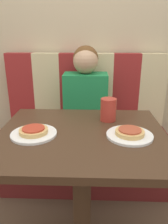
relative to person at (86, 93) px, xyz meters
name	(u,v)px	position (x,y,z in m)	size (l,w,h in m)	color
wall_back	(87,24)	(0.00, 0.30, 0.50)	(7.00, 0.05, 2.60)	#C6B28E
booth_seat	(85,157)	(0.00, 0.00, -0.57)	(1.33, 0.50, 0.46)	#5B1919
booth_backrest	(86,90)	(0.00, 0.20, -0.03)	(1.33, 0.09, 0.62)	maroon
dining_table	(82,154)	(0.00, -0.65, -0.15)	(0.83, 0.71, 0.77)	#422B1C
person	(86,93)	(0.00, 0.00, 0.00)	(0.33, 0.22, 0.68)	#1E8447
plate_left	(34,134)	(-0.23, -0.68, -0.03)	(0.22, 0.22, 0.01)	white
plate_right	(130,135)	(0.23, -0.68, -0.03)	(0.22, 0.22, 0.01)	white
pizza_left	(34,130)	(-0.23, -0.68, -0.01)	(0.14, 0.14, 0.03)	tan
pizza_right	(130,132)	(0.23, -0.68, -0.01)	(0.14, 0.14, 0.03)	tan
drinking_cup	(108,110)	(0.14, -0.48, 0.03)	(0.09, 0.09, 0.13)	#B23328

